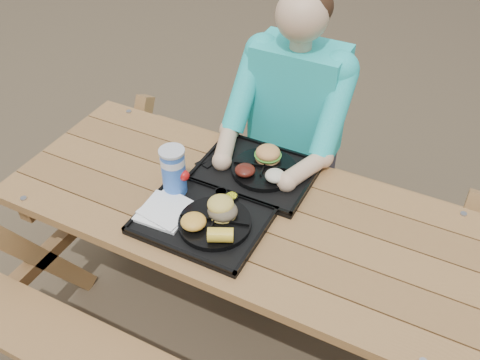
% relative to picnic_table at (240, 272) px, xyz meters
% --- Properties ---
extents(ground, '(60.00, 60.00, 0.00)m').
position_rel_picnic_table_xyz_m(ground, '(0.00, 0.00, -0.38)').
color(ground, '#999999').
rests_on(ground, ground).
extents(picnic_table, '(1.80, 1.49, 0.75)m').
position_rel_picnic_table_xyz_m(picnic_table, '(0.00, 0.00, 0.00)').
color(picnic_table, '#999999').
rests_on(picnic_table, ground).
extents(tray_near, '(0.45, 0.35, 0.02)m').
position_rel_picnic_table_xyz_m(tray_near, '(-0.08, -0.14, 0.39)').
color(tray_near, black).
rests_on(tray_near, picnic_table).
extents(tray_far, '(0.45, 0.35, 0.02)m').
position_rel_picnic_table_xyz_m(tray_far, '(-0.03, 0.20, 0.39)').
color(tray_far, black).
rests_on(tray_far, picnic_table).
extents(plate_near, '(0.26, 0.26, 0.02)m').
position_rel_picnic_table_xyz_m(plate_near, '(-0.03, -0.14, 0.41)').
color(plate_near, black).
rests_on(plate_near, tray_near).
extents(plate_far, '(0.26, 0.26, 0.02)m').
position_rel_picnic_table_xyz_m(plate_far, '(0.00, 0.21, 0.41)').
color(plate_far, black).
rests_on(plate_far, tray_far).
extents(napkin_stack, '(0.18, 0.18, 0.02)m').
position_rel_picnic_table_xyz_m(napkin_stack, '(-0.22, -0.17, 0.40)').
color(napkin_stack, white).
rests_on(napkin_stack, tray_near).
extents(soda_cup, '(0.09, 0.09, 0.18)m').
position_rel_picnic_table_xyz_m(soda_cup, '(-0.25, -0.05, 0.49)').
color(soda_cup, blue).
rests_on(soda_cup, tray_near).
extents(condiment_bbq, '(0.05, 0.05, 0.03)m').
position_rel_picnic_table_xyz_m(condiment_bbq, '(-0.08, -0.01, 0.41)').
color(condiment_bbq, black).
rests_on(condiment_bbq, tray_near).
extents(condiment_mustard, '(0.05, 0.05, 0.03)m').
position_rel_picnic_table_xyz_m(condiment_mustard, '(-0.03, -0.01, 0.41)').
color(condiment_mustard, yellow).
rests_on(condiment_mustard, tray_near).
extents(sandwich, '(0.10, 0.10, 0.10)m').
position_rel_picnic_table_xyz_m(sandwich, '(-0.02, -0.10, 0.47)').
color(sandwich, '#E3C050').
rests_on(sandwich, plate_near).
extents(mac_cheese, '(0.09, 0.09, 0.04)m').
position_rel_picnic_table_xyz_m(mac_cheese, '(-0.08, -0.20, 0.44)').
color(mac_cheese, '#F4B540').
rests_on(mac_cheese, plate_near).
extents(corn_cob, '(0.12, 0.12, 0.05)m').
position_rel_picnic_table_xyz_m(corn_cob, '(0.04, -0.22, 0.44)').
color(corn_cob, yellow).
rests_on(corn_cob, plate_near).
extents(cutlery_far, '(0.07, 0.17, 0.01)m').
position_rel_picnic_table_xyz_m(cutlery_far, '(-0.20, 0.20, 0.40)').
color(cutlery_far, black).
rests_on(cutlery_far, tray_far).
extents(burger, '(0.10, 0.10, 0.09)m').
position_rel_picnic_table_xyz_m(burger, '(-0.01, 0.26, 0.46)').
color(burger, '#DD924E').
rests_on(burger, plate_far).
extents(baked_beans, '(0.08, 0.08, 0.04)m').
position_rel_picnic_table_xyz_m(baked_beans, '(-0.05, 0.14, 0.43)').
color(baked_beans, '#531810').
rests_on(baked_beans, plate_far).
extents(potato_salad, '(0.08, 0.08, 0.04)m').
position_rel_picnic_table_xyz_m(potato_salad, '(0.07, 0.15, 0.44)').
color(potato_salad, beige).
rests_on(potato_salad, plate_far).
extents(diner, '(0.48, 0.84, 1.28)m').
position_rel_picnic_table_xyz_m(diner, '(-0.02, 0.58, 0.27)').
color(diner, '#1BBEAB').
rests_on(diner, ground).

